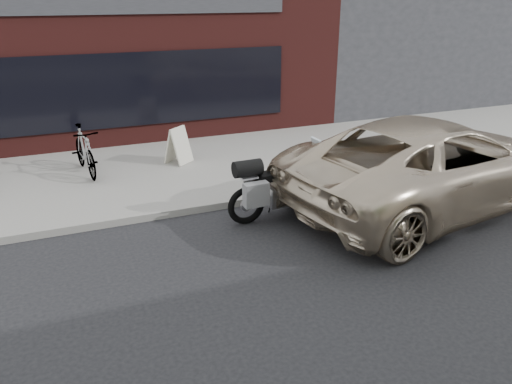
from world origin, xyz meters
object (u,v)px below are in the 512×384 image
(motorcycle, at_px, (279,187))
(bicycle_rear, at_px, (85,150))
(minivan, at_px, (433,163))
(sandwich_sign, at_px, (178,145))

(motorcycle, distance_m, bicycle_rear, 5.00)
(motorcycle, height_order, minivan, minivan)
(bicycle_rear, xyz_separation_m, sandwich_sign, (2.24, -0.01, -0.12))
(motorcycle, height_order, sandwich_sign, motorcycle)
(minivan, relative_size, sandwich_sign, 7.30)
(motorcycle, bearing_deg, minivan, -12.43)
(minivan, xyz_separation_m, sandwich_sign, (-4.26, 4.33, -0.32))
(sandwich_sign, bearing_deg, bicycle_rear, 140.74)
(minivan, xyz_separation_m, bicycle_rear, (-6.50, 4.34, -0.20))
(bicycle_rear, relative_size, sandwich_sign, 2.08)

